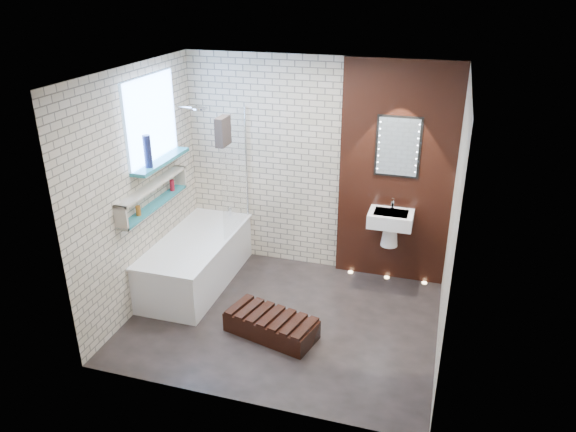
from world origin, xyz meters
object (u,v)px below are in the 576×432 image
(led_mirror, at_px, (398,147))
(walnut_step, at_px, (271,326))
(bath_screen, at_px, (235,173))
(washbasin, at_px, (390,223))
(bathtub, at_px, (197,260))

(led_mirror, height_order, walnut_step, led_mirror)
(bath_screen, relative_size, washbasin, 2.41)
(washbasin, bearing_deg, bath_screen, -174.22)
(bathtub, height_order, washbasin, washbasin)
(bathtub, height_order, led_mirror, led_mirror)
(bathtub, relative_size, bath_screen, 1.24)
(bath_screen, height_order, washbasin, bath_screen)
(bathtub, relative_size, led_mirror, 2.49)
(washbasin, xyz_separation_m, walnut_step, (-0.99, -1.37, -0.69))
(washbasin, distance_m, walnut_step, 1.83)
(walnut_step, bearing_deg, bathtub, 147.57)
(led_mirror, distance_m, walnut_step, 2.39)
(bathtub, bearing_deg, walnut_step, -32.43)
(bath_screen, bearing_deg, washbasin, 5.78)
(bath_screen, bearing_deg, bathtub, -128.90)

